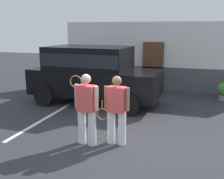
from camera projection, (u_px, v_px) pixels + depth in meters
ground_plane at (117, 145)px, 6.34m from camera, size 40.00×40.00×0.00m
parking_stripe_0 at (51, 115)px, 8.52m from camera, size 0.12×4.40×0.01m
house_frontage at (159, 58)px, 11.82m from camera, size 8.62×0.40×2.95m
parked_suv at (92, 72)px, 9.72m from camera, size 4.67×2.31×2.05m
tennis_player_man at (86, 108)px, 6.24m from camera, size 0.75×0.32×1.68m
tennis_player_woman at (116, 109)px, 6.26m from camera, size 0.87×0.27×1.64m
potted_plant_by_porch at (224, 90)px, 10.26m from camera, size 0.51×0.51×0.68m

